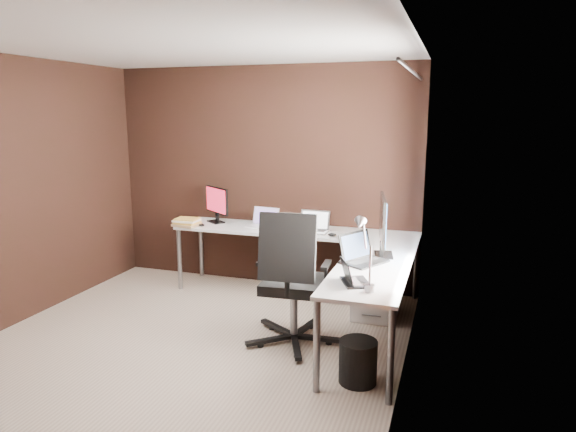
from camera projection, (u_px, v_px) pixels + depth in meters
The scene contains 15 objects.
room at pixel (227, 200), 4.18m from camera, with size 3.60×3.60×2.50m.
desk at pixel (316, 247), 5.05m from camera, with size 2.65×2.25×0.73m.
drawer_pedestal at pixel (376, 286), 5.04m from camera, with size 0.42×0.50×0.60m, color white.
monitor_left at pixel (217, 203), 5.90m from camera, with size 0.40×0.30×0.41m.
monitor_right at pixel (383, 223), 4.50m from camera, with size 0.20×0.65×0.53m.
laptop_white at pixel (264, 223), 5.70m from camera, with size 0.34×0.26×0.21m.
laptop_silver at pixel (313, 227), 5.48m from camera, with size 0.33×0.24×0.22m.
laptop_black_big at pixel (361, 256), 4.36m from camera, with size 0.42×0.46×0.25m.
laptop_black_small at pixel (352, 278), 3.81m from camera, with size 0.28×0.32×0.18m.
book_stack at pixel (187, 222), 5.75m from camera, with size 0.31×0.26×0.09m.
mouse_left at pixel (201, 225), 5.73m from camera, with size 0.08×0.05×0.03m, color black.
mouse_corner at pixel (332, 235), 5.27m from camera, with size 0.09×0.06×0.04m, color black.
desk_lamp at pixel (363, 244), 3.65m from camera, with size 0.18×0.21×0.52m.
office_chair at pixel (293, 305), 4.42m from camera, with size 0.67×0.67×1.19m.
wastebasket at pixel (358, 362), 3.81m from camera, with size 0.28×0.28×0.33m, color black.
Camera 1 is at (2.10, -3.69, 1.98)m, focal length 32.00 mm.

